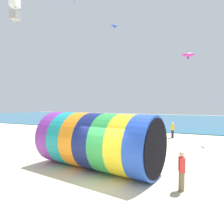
# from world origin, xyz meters

# --- Properties ---
(ground_plane) EXTENTS (120.00, 120.00, 0.00)m
(ground_plane) POSITION_xyz_m (0.00, 0.00, 0.00)
(ground_plane) COLOR beige
(sea) EXTENTS (120.00, 40.00, 0.10)m
(sea) POSITION_xyz_m (0.00, 37.17, 0.05)
(sea) COLOR #236084
(sea) RESTS_ON ground
(giant_inflatable_tube) EXTENTS (7.25, 4.15, 3.10)m
(giant_inflatable_tube) POSITION_xyz_m (-0.91, 1.78, 1.55)
(giant_inflatable_tube) COLOR purple
(giant_inflatable_tube) RESTS_ON ground
(kite_handler) EXTENTS (0.31, 0.41, 1.66)m
(kite_handler) POSITION_xyz_m (3.60, 0.70, 0.84)
(kite_handler) COLOR #726651
(kite_handler) RESTS_ON ground
(kite_magenta_parafoil) EXTENTS (1.48, 0.87, 0.73)m
(kite_magenta_parafoil) POSITION_xyz_m (2.83, 17.33, 9.35)
(kite_magenta_parafoil) COLOR #D1339E
(kite_blue_parafoil) EXTENTS (0.87, 0.70, 0.44)m
(kite_blue_parafoil) POSITION_xyz_m (-5.21, 14.13, 12.83)
(kite_blue_parafoil) COLOR blue
(kite_white_box) EXTENTS (0.70, 0.70, 1.69)m
(kite_white_box) POSITION_xyz_m (-8.72, 3.16, 10.79)
(kite_white_box) COLOR white
(bystander_near_water) EXTENTS (0.41, 0.33, 1.70)m
(bystander_near_water) POSITION_xyz_m (-10.26, 9.16, 0.87)
(bystander_near_water) COLOR black
(bystander_near_water) RESTS_ON ground
(bystander_mid_beach) EXTENTS (0.38, 0.42, 1.67)m
(bystander_mid_beach) POSITION_xyz_m (1.61, 13.84, 0.85)
(bystander_mid_beach) COLOR black
(bystander_mid_beach) RESTS_ON ground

